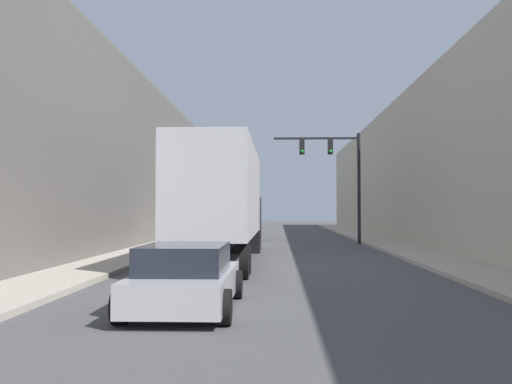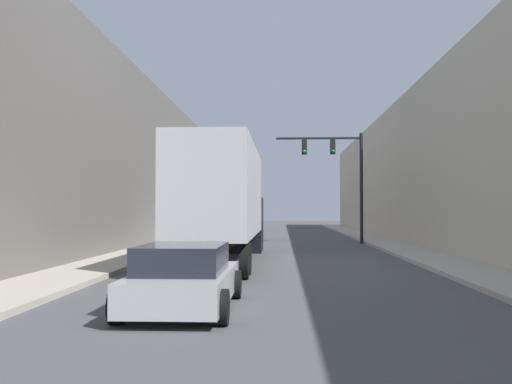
{
  "view_description": "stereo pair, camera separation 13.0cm",
  "coord_description": "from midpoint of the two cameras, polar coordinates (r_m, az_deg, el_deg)",
  "views": [
    {
      "loc": [
        -0.01,
        -0.56,
        2.03
      ],
      "look_at": [
        -0.62,
        15.82,
        2.53
      ],
      "focal_mm": 40.0,
      "sensor_mm": 36.0,
      "label": 1
    },
    {
      "loc": [
        0.12,
        -0.55,
        2.03
      ],
      "look_at": [
        -0.62,
        15.82,
        2.53
      ],
      "focal_mm": 40.0,
      "sensor_mm": 36.0,
      "label": 2
    }
  ],
  "objects": [
    {
      "name": "sedan_car",
      "position": [
        11.72,
        -7.34,
        -8.57
      ],
      "size": [
        2.08,
        4.34,
        1.33
      ],
      "color": "#B7B7BC",
      "rests_on": "ground"
    },
    {
      "name": "sidewalk_left",
      "position": [
        31.24,
        -9.34,
        -5.31
      ],
      "size": [
        2.31,
        80.0,
        0.15
      ],
      "color": "#B2A899",
      "rests_on": "ground"
    },
    {
      "name": "building_right",
      "position": [
        32.31,
        20.63,
        2.61
      ],
      "size": [
        6.0,
        80.0,
        8.84
      ],
      "color": "#BCB29E",
      "rests_on": "ground"
    },
    {
      "name": "semi_truck",
      "position": [
        22.02,
        -3.4,
        -0.87
      ],
      "size": [
        2.5,
        13.61,
        4.28
      ],
      "color": "silver",
      "rests_on": "ground"
    },
    {
      "name": "traffic_signal_gantry",
      "position": [
        34.21,
        8.26,
        2.35
      ],
      "size": [
        5.15,
        0.35,
        6.56
      ],
      "color": "black",
      "rests_on": "ground"
    },
    {
      "name": "sidewalk_right",
      "position": [
        31.22,
        13.43,
        -5.29
      ],
      "size": [
        2.31,
        80.0,
        0.15
      ],
      "color": "#B2A899",
      "rests_on": "ground"
    },
    {
      "name": "building_left",
      "position": [
        32.37,
        -16.54,
        3.02
      ],
      "size": [
        6.0,
        80.0,
        9.35
      ],
      "color": "#66605B",
      "rests_on": "ground"
    }
  ]
}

